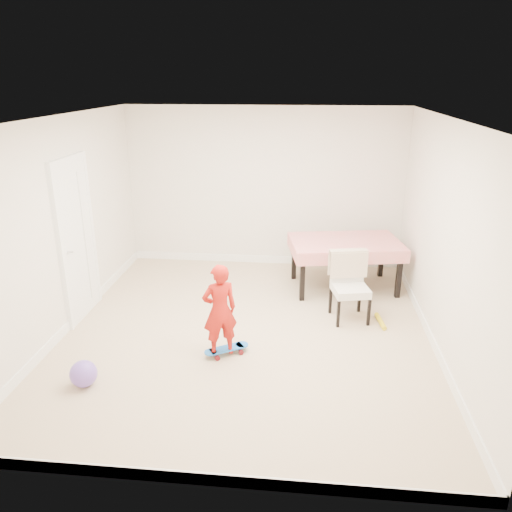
# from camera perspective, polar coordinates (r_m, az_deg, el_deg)

# --- Properties ---
(ground) EXTENTS (5.00, 5.00, 0.00)m
(ground) POSITION_cam_1_polar(r_m,az_deg,el_deg) (6.32, -1.10, -8.71)
(ground) COLOR tan
(ground) RESTS_ON ground
(ceiling) EXTENTS (4.50, 5.00, 0.04)m
(ceiling) POSITION_cam_1_polar(r_m,az_deg,el_deg) (5.57, -1.28, 15.29)
(ceiling) COLOR white
(ceiling) RESTS_ON wall_back
(wall_back) EXTENTS (4.50, 0.04, 2.60)m
(wall_back) POSITION_cam_1_polar(r_m,az_deg,el_deg) (8.20, 0.94, 7.76)
(wall_back) COLOR silver
(wall_back) RESTS_ON ground
(wall_front) EXTENTS (4.50, 0.04, 2.60)m
(wall_front) POSITION_cam_1_polar(r_m,az_deg,el_deg) (3.55, -6.11, -9.37)
(wall_front) COLOR silver
(wall_front) RESTS_ON ground
(wall_left) EXTENTS (0.04, 5.00, 2.60)m
(wall_left) POSITION_cam_1_polar(r_m,az_deg,el_deg) (6.47, -21.23, 3.03)
(wall_left) COLOR silver
(wall_left) RESTS_ON ground
(wall_right) EXTENTS (0.04, 5.00, 2.60)m
(wall_right) POSITION_cam_1_polar(r_m,az_deg,el_deg) (5.97, 20.57, 1.79)
(wall_right) COLOR silver
(wall_right) RESTS_ON ground
(door) EXTENTS (0.11, 0.94, 2.11)m
(door) POSITION_cam_1_polar(r_m,az_deg,el_deg) (6.80, -19.79, 1.56)
(door) COLOR white
(door) RESTS_ON ground
(baseboard_back) EXTENTS (4.50, 0.02, 0.12)m
(baseboard_back) POSITION_cam_1_polar(r_m,az_deg,el_deg) (8.56, 0.90, -0.37)
(baseboard_back) COLOR white
(baseboard_back) RESTS_ON ground
(baseboard_front) EXTENTS (4.50, 0.02, 0.12)m
(baseboard_front) POSITION_cam_1_polar(r_m,az_deg,el_deg) (4.29, -5.48, -24.03)
(baseboard_front) COLOR white
(baseboard_front) RESTS_ON ground
(baseboard_left) EXTENTS (0.02, 5.00, 0.12)m
(baseboard_left) POSITION_cam_1_polar(r_m,az_deg,el_deg) (6.91, -20.02, -6.84)
(baseboard_left) COLOR white
(baseboard_left) RESTS_ON ground
(baseboard_right) EXTENTS (0.02, 5.00, 0.12)m
(baseboard_right) POSITION_cam_1_polar(r_m,az_deg,el_deg) (6.45, 19.32, -8.74)
(baseboard_right) COLOR white
(baseboard_right) RESTS_ON ground
(dining_table) EXTENTS (1.73, 1.26, 0.74)m
(dining_table) POSITION_cam_1_polar(r_m,az_deg,el_deg) (7.56, 10.05, -0.95)
(dining_table) COLOR red
(dining_table) RESTS_ON ground
(dining_chair) EXTENTS (0.61, 0.67, 0.91)m
(dining_chair) POSITION_cam_1_polar(r_m,az_deg,el_deg) (6.56, 10.74, -3.55)
(dining_chair) COLOR beige
(dining_chair) RESTS_ON ground
(skateboard) EXTENTS (0.56, 0.45, 0.08)m
(skateboard) POSITION_cam_1_polar(r_m,az_deg,el_deg) (5.86, -3.38, -10.78)
(skateboard) COLOR blue
(skateboard) RESTS_ON ground
(child) EXTENTS (0.47, 0.41, 1.09)m
(child) POSITION_cam_1_polar(r_m,az_deg,el_deg) (5.60, -4.16, -6.52)
(child) COLOR red
(child) RESTS_ON ground
(balloon) EXTENTS (0.28, 0.28, 0.28)m
(balloon) POSITION_cam_1_polar(r_m,az_deg,el_deg) (5.57, -19.11, -12.59)
(balloon) COLOR #7654CA
(balloon) RESTS_ON ground
(foam_toy) EXTENTS (0.11, 0.40, 0.06)m
(foam_toy) POSITION_cam_1_polar(r_m,az_deg,el_deg) (6.72, 14.04, -7.25)
(foam_toy) COLOR yellow
(foam_toy) RESTS_ON ground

